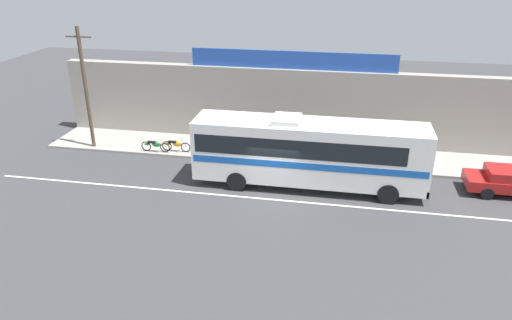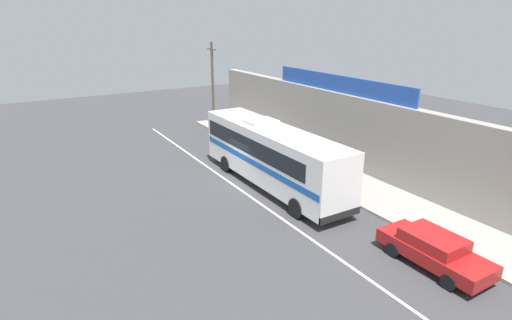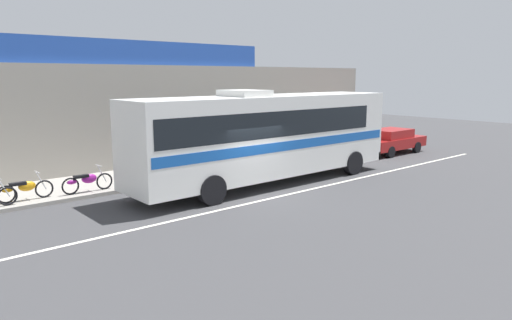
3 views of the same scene
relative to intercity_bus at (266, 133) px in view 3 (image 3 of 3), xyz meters
name	(u,v)px [view 3 (image 3 of 3)]	position (x,y,z in m)	size (l,w,h in m)	color
ground_plane	(252,195)	(-1.62, -1.05, -2.07)	(70.00, 70.00, 0.00)	#3A3A3D
sidewalk_slab	(178,172)	(-1.62, 4.15, -2.00)	(30.00, 3.60, 0.14)	gray
storefront_facade	(152,117)	(-1.62, 6.30, 0.33)	(30.00, 0.70, 4.80)	gray
storefront_billboard	(150,53)	(-1.61, 6.30, 3.28)	(12.71, 0.12, 1.10)	#234CAD
road_center_stripe	(267,199)	(-1.62, -1.85, -2.06)	(30.00, 0.14, 0.01)	silver
intercity_bus	(266,133)	(0.00, 0.00, 0.00)	(11.94, 2.61, 3.78)	white
parked_car	(391,140)	(10.36, 1.02, -1.33)	(4.47, 1.88, 1.37)	maroon
motorcycle_red	(24,188)	(-8.28, 2.99, -1.50)	(1.82, 0.56, 0.94)	black
motorcycle_green	(87,181)	(-6.23, 2.78, -1.50)	(1.87, 0.56, 0.94)	black
motorcycle_orange	(151,170)	(-3.58, 2.94, -1.50)	(1.90, 0.56, 0.94)	black
pedestrian_far_right	(141,151)	(-3.18, 4.53, -0.95)	(0.30, 0.48, 1.67)	black
pedestrian_by_curb	(205,144)	(0.26, 4.67, -1.00)	(0.30, 0.48, 1.60)	black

